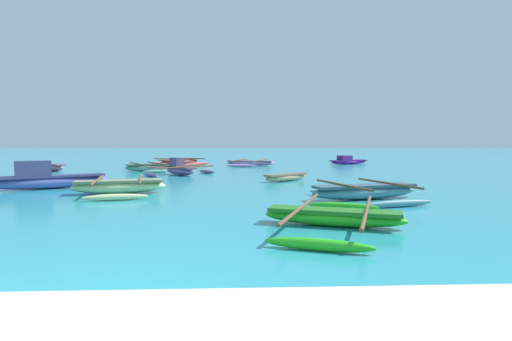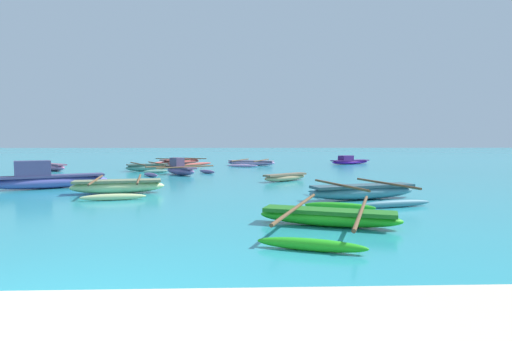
% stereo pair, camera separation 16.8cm
% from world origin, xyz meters
% --- Properties ---
extents(moored_boat_0, '(2.37, 2.20, 0.43)m').
position_xyz_m(moored_boat_0, '(-9.29, 21.09, 0.24)').
color(moored_boat_0, '#B96B99').
rests_on(moored_boat_0, ground_plane).
extents(moored_boat_1, '(3.58, 3.77, 0.50)m').
position_xyz_m(moored_boat_1, '(5.68, 8.50, 0.23)').
color(moored_boat_1, teal).
rests_on(moored_boat_1, ground_plane).
extents(moored_boat_2, '(2.99, 4.03, 0.49)m').
position_xyz_m(moored_boat_2, '(-3.59, 20.64, 0.23)').
color(moored_boat_2, slate).
rests_on(moored_boat_2, ground_plane).
extents(moored_boat_3, '(3.11, 4.52, 0.40)m').
position_xyz_m(moored_boat_3, '(3.82, 4.74, 0.19)').
color(moored_boat_3, green).
rests_on(moored_boat_3, ground_plane).
extents(moored_boat_4, '(3.96, 2.66, 1.05)m').
position_xyz_m(moored_boat_4, '(-5.19, 11.67, 0.37)').
color(moored_boat_4, '#5554A4').
rests_on(moored_boat_4, ground_plane).
extents(moored_boat_5, '(3.66, 4.67, 0.43)m').
position_xyz_m(moored_boat_5, '(2.73, 26.16, 0.20)').
color(moored_boat_5, '#CE99D0').
rests_on(moored_boat_5, ground_plane).
extents(moored_boat_6, '(3.12, 3.82, 0.51)m').
position_xyz_m(moored_boat_6, '(-2.11, 10.16, 0.24)').
color(moored_boat_6, beige).
rests_on(moored_boat_6, ground_plane).
extents(moored_boat_7, '(4.76, 4.57, 0.48)m').
position_xyz_m(moored_boat_7, '(-2.66, 27.74, 0.23)').
color(moored_boat_7, '#C3453E').
rests_on(moored_boat_7, ground_plane).
extents(moored_boat_8, '(3.66, 2.55, 0.68)m').
position_xyz_m(moored_boat_8, '(10.49, 27.67, 0.24)').
color(moored_boat_8, '#671BA6').
rests_on(moored_boat_8, ground_plane).
extents(moored_boat_9, '(2.22, 1.93, 0.33)m').
position_xyz_m(moored_boat_9, '(3.96, 14.19, 0.19)').
color(moored_boat_9, tan).
rests_on(moored_boat_9, ground_plane).
extents(moored_boat_10, '(3.69, 3.38, 0.90)m').
position_xyz_m(moored_boat_10, '(-1.21, 17.77, 0.30)').
color(moored_boat_10, slate).
rests_on(moored_boat_10, ground_plane).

